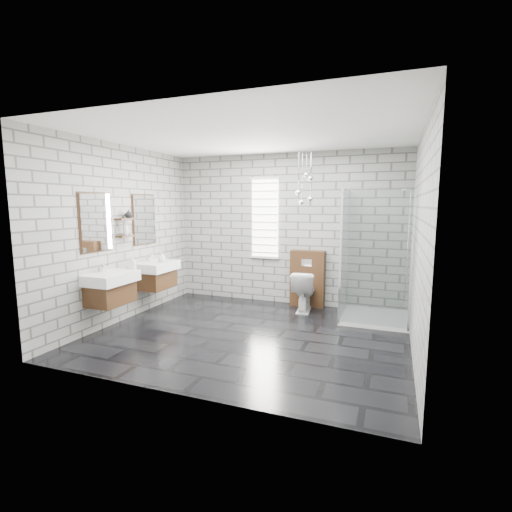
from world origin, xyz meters
The scene contains 20 objects.
floor centered at (0.00, 0.00, -0.01)m, with size 4.20×3.60×0.02m, color black.
ceiling centered at (0.00, 0.00, 2.71)m, with size 4.20×3.60×0.02m, color white.
wall_back centered at (0.00, 1.81, 1.35)m, with size 4.20×0.02×2.70m, color #989893.
wall_front centered at (0.00, -1.81, 1.35)m, with size 4.20×0.02×2.70m, color #989893.
wall_left centered at (-2.11, 0.00, 1.35)m, with size 0.02×3.60×2.70m, color #989893.
wall_right centered at (2.11, 0.00, 1.35)m, with size 0.02×3.60×2.70m, color #989893.
vanity_left centered at (-1.91, -0.58, 0.76)m, with size 0.47×0.70×1.57m.
vanity_right centered at (-1.91, 0.50, 0.76)m, with size 0.47×0.70×1.57m.
shelf_lower centered at (-2.03, -0.05, 1.32)m, with size 0.14×0.30×0.03m, color #462A15.
shelf_upper centered at (-2.03, -0.05, 1.58)m, with size 0.14×0.30×0.03m, color #462A15.
window centered at (-0.40, 1.78, 1.55)m, with size 0.56×0.05×1.48m.
cistern_panel centered at (0.43, 1.70, 0.50)m, with size 0.60×0.20×1.00m, color #462A15.
flush_plate centered at (0.43, 1.60, 0.80)m, with size 0.18×0.01×0.12m, color silver.
shower_enclosure centered at (1.50, 1.18, 0.50)m, with size 1.00×1.00×2.03m.
pendant_cluster centered at (0.44, 1.38, 2.06)m, with size 0.28×0.23×0.91m.
toilet centered at (0.43, 1.42, 0.34)m, with size 0.38×0.67×0.68m, color white.
soap_bottle_a centered at (-1.79, -0.21, 0.95)m, with size 0.09×0.09×0.20m, color #B2B2B2.
soap_bottle_b centered at (-1.78, 0.52, 0.93)m, with size 0.13×0.13×0.16m, color #B2B2B2.
soap_bottle_c centered at (-2.02, -0.05, 1.44)m, with size 0.08×0.08×0.21m, color #B2B2B2.
vase centered at (-2.02, 0.04, 1.66)m, with size 0.12×0.12×0.13m, color #B2B2B2.
Camera 1 is at (1.83, -4.65, 1.80)m, focal length 26.00 mm.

